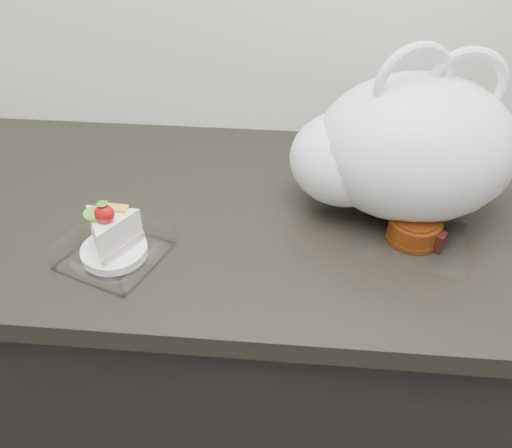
% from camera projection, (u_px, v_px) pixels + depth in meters
% --- Properties ---
extents(counter, '(2.04, 0.64, 0.90)m').
position_uv_depth(counter, '(268.00, 362.00, 1.35)').
color(counter, black).
rests_on(counter, ground).
extents(cake_tray, '(0.20, 0.20, 0.12)m').
position_uv_depth(cake_tray, '(112.00, 242.00, 0.95)').
color(cake_tray, white).
rests_on(cake_tray, counter).
extents(mooncake_wrap, '(0.21, 0.20, 0.04)m').
position_uv_depth(mooncake_wrap, '(415.00, 231.00, 1.00)').
color(mooncake_wrap, white).
rests_on(mooncake_wrap, counter).
extents(plastic_bag, '(0.43, 0.34, 0.32)m').
position_uv_depth(plastic_bag, '(401.00, 149.00, 1.00)').
color(plastic_bag, white).
rests_on(plastic_bag, counter).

